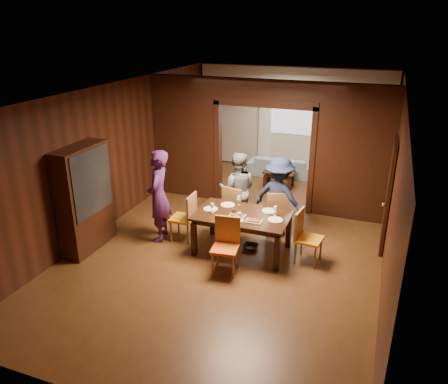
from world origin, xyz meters
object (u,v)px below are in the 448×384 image
at_px(person_purple, 159,196).
at_px(person_grey, 237,190).
at_px(chair_near, 225,247).
at_px(chair_far_l, 237,207).
at_px(person_navy, 279,197).
at_px(chair_far_r, 277,212).
at_px(sofa, 282,166).
at_px(chair_left, 183,217).
at_px(dining_table, 242,233).
at_px(chair_right, 309,238).
at_px(hutch, 85,199).
at_px(coffee_table, 279,178).

distance_m(person_purple, person_grey, 1.64).
bearing_deg(chair_near, chair_far_l, 95.20).
xyz_separation_m(person_navy, chair_far_r, (-0.02, -0.02, -0.33)).
height_order(chair_far_r, chair_near, same).
bearing_deg(sofa, person_navy, 100.01).
height_order(chair_far_l, chair_near, same).
height_order(chair_left, chair_far_r, same).
distance_m(dining_table, chair_right, 1.24).
bearing_deg(dining_table, hutch, -162.48).
xyz_separation_m(person_purple, hutch, (-1.10, -0.79, 0.09)).
relative_size(person_grey, chair_far_r, 1.66).
relative_size(person_grey, chair_far_l, 1.66).
xyz_separation_m(person_navy, dining_table, (-0.45, -0.92, -0.43)).
relative_size(coffee_table, chair_near, 0.82).
distance_m(person_grey, chair_near, 1.87).
relative_size(person_purple, coffee_table, 2.28).
distance_m(chair_right, hutch, 4.14).
bearing_deg(chair_far_l, chair_far_r, -164.88).
distance_m(person_grey, chair_right, 1.96).
xyz_separation_m(person_purple, dining_table, (1.68, 0.08, -0.53)).
height_order(dining_table, chair_right, chair_right).
height_order(person_purple, person_navy, person_purple).
bearing_deg(person_purple, person_grey, 116.81).
height_order(coffee_table, hutch, hutch).
height_order(person_purple, coffee_table, person_purple).
bearing_deg(chair_right, chair_far_l, 70.55).
relative_size(dining_table, chair_far_l, 1.77).
distance_m(chair_right, chair_far_l, 1.83).
distance_m(sofa, chair_near, 5.29).
bearing_deg(chair_right, chair_far_r, 49.87).
bearing_deg(person_navy, chair_far_l, 18.53).
bearing_deg(coffee_table, chair_near, -88.03).
relative_size(person_purple, hutch, 0.91).
relative_size(chair_far_l, chair_far_r, 1.00).
xyz_separation_m(dining_table, coffee_table, (-0.19, 3.63, -0.18)).
xyz_separation_m(person_purple, sofa, (1.35, 4.56, -0.64)).
height_order(coffee_table, chair_left, chair_left).
bearing_deg(dining_table, chair_right, 1.86).
relative_size(dining_table, hutch, 0.86).
height_order(person_grey, chair_left, person_grey).
bearing_deg(chair_left, chair_far_l, 132.65).
height_order(coffee_table, chair_far_l, chair_far_l).
xyz_separation_m(person_purple, person_navy, (2.13, 1.01, -0.10)).
xyz_separation_m(chair_left, chair_near, (1.20, -0.84, 0.00)).
bearing_deg(chair_far_l, sofa, -79.24).
bearing_deg(chair_far_r, chair_left, 9.85).
bearing_deg(chair_far_r, sofa, -95.32).
height_order(dining_table, chair_far_r, chair_far_r).
distance_m(coffee_table, chair_far_r, 2.82).
bearing_deg(person_grey, chair_near, 87.85).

